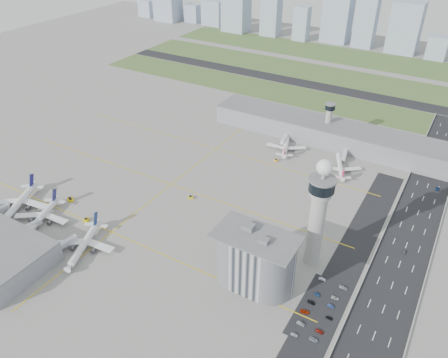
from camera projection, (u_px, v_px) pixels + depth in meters
The scene contains 58 objects.
ground at pixel (195, 226), 266.58m from camera, with size 1000.00×1000.00×0.00m, color gray.
grass_strip_0 at pixel (303, 97), 437.53m from camera, with size 480.00×50.00×0.08m, color #475A2A.
grass_strip_1 at pixel (328, 75), 491.67m from camera, with size 480.00×60.00×0.08m, color #425D2C.
grass_strip_2 at pixel (350, 57), 549.42m from camera, with size 480.00×70.00×0.08m, color #43602D.
runway at pixel (316, 86), 464.23m from camera, with size 480.00×22.00×0.10m, color black.
highway at pixel (387, 301), 217.38m from camera, with size 28.00×500.00×0.10m, color black.
barrier_left at pixel (359, 289), 223.06m from camera, with size 0.60×500.00×1.20m, color #9E9E99.
barrier_right at pixel (416, 312), 211.09m from camera, with size 0.60×500.00×1.20m, color #9E9E99.
landside_road at pixel (331, 295), 220.85m from camera, with size 18.00×260.00×0.08m, color black.
parking_lot at pixel (319, 309), 213.04m from camera, with size 20.00×44.00×0.10m, color black.
taxiway_line_h_0 at pixel (112, 232), 262.02m from camera, with size 260.00×0.60×0.01m, color yellow.
taxiway_line_h_1 at pixel (171, 184), 305.34m from camera, with size 260.00×0.60×0.01m, color yellow.
taxiway_line_h_2 at pixel (216, 149), 348.65m from camera, with size 260.00×0.60×0.01m, color yellow.
taxiway_line_v at pixel (171, 184), 305.34m from camera, with size 0.60×260.00×0.01m, color yellow.
control_tower at pixel (318, 210), 222.50m from camera, with size 14.00×14.00×64.50m.
secondary_tower at pixel (329, 119), 351.80m from camera, with size 8.60×8.60×31.90m.
admin_building at pixel (255, 260), 220.14m from camera, with size 42.00×24.00×33.50m.
terminal_pier at pixel (338, 135), 352.01m from camera, with size 210.00×32.00×15.80m.
airplane_near_a at pixel (17, 200), 278.80m from camera, with size 45.51×38.68×12.74m, color white, non-canonical shape.
airplane_near_b at pixel (40, 215), 266.91m from camera, with size 41.79×35.53×11.70m, color white, non-canonical shape.
airplane_near_c at pixel (83, 242), 245.64m from camera, with size 42.71×36.30×11.96m, color white, non-canonical shape.
airplane_far_a at pixel (286, 143), 345.87m from camera, with size 37.38×31.77×10.47m, color white, non-canonical shape.
airplane_far_b at pixel (341, 164), 318.96m from camera, with size 36.29×30.85×10.16m, color white, non-canonical shape.
jet_bridge_near_1 at pixel (20, 234), 256.48m from camera, with size 14.00×3.00×5.70m, color silver, non-canonical shape.
jet_bridge_near_2 at pixel (55, 251), 243.65m from camera, with size 14.00×3.00×5.70m, color silver, non-canonical shape.
jet_bridge_far_0 at pixel (286, 137), 359.46m from camera, with size 14.00×3.00×5.70m, color silver, non-canonical shape.
jet_bridge_far_1 at pixel (345, 152), 338.08m from camera, with size 14.00×3.00×5.70m, color silver, non-canonical shape.
tug_0 at pixel (71, 200), 288.02m from camera, with size 2.24×3.26×1.89m, color #E3CE05, non-canonical shape.
tug_1 at pixel (70, 198), 289.61m from camera, with size 2.27×3.31×1.92m, color #F79E09, non-canonical shape.
tug_2 at pixel (86, 220), 270.45m from camera, with size 2.44×3.55×2.06m, color #F9D200, non-canonical shape.
tug_3 at pixel (191, 197), 290.78m from camera, with size 2.45×3.56×2.07m, color gold, non-canonical shape.
tug_4 at pixel (276, 160), 331.79m from camera, with size 2.16×3.14×1.83m, color gold, non-canonical shape.
tug_5 at pixel (323, 165), 325.74m from camera, with size 2.30×3.35×1.95m, color gold, non-canonical shape.
car_lot_0 at pixel (294, 335), 200.00m from camera, with size 1.41×3.49×1.19m, color silver.
car_lot_1 at pixel (301, 324), 205.09m from camera, with size 1.34×3.85×1.27m, color gray.
car_lot_2 at pixel (305, 312), 211.03m from camera, with size 2.01×4.37×1.21m, color #AF2405.
car_lot_3 at pixel (311, 302), 215.91m from camera, with size 1.58×3.89×1.13m, color black.
car_lot_4 at pixel (317, 294), 220.33m from camera, with size 1.36×3.38×1.15m, color navy.
car_lot_5 at pixel (322, 279), 228.99m from camera, with size 1.28×3.66×1.21m, color silver.
car_lot_6 at pixel (314, 340), 197.70m from camera, with size 1.92×4.17×1.16m, color gray.
car_lot_7 at pixel (320, 331), 201.52m from camera, with size 1.57×3.86×1.12m, color maroon.
car_lot_8 at pixel (329, 318), 207.96m from camera, with size 1.31×3.26×1.11m, color black.
car_lot_9 at pixel (331, 306), 214.03m from camera, with size 1.20×3.43×1.13m, color navy.
car_lot_10 at pixel (335, 298), 218.24m from camera, with size 1.82×3.94×1.10m, color silver.
car_lot_11 at pixel (343, 288), 223.90m from camera, with size 1.81×4.46×1.30m, color #949A9D.
car_hw_1 at pixel (404, 252), 246.48m from camera, with size 1.20×3.45×1.14m, color #262629.
car_hw_2 at pixel (437, 189), 299.56m from camera, with size 2.07×4.48×1.25m, color navy.
car_hw_4 at pixel (432, 146), 350.51m from camera, with size 1.48×3.68×1.25m, color gray.
skyline_bldg_0 at pixel (147, 8), 725.32m from camera, with size 24.05×19.24×26.50m, color #9EADC1.
skyline_bldg_2 at pixel (193, 13), 694.35m from camera, with size 22.81×18.25×26.79m, color #9EADC1.
skyline_bldg_3 at pixel (214, 12), 675.91m from camera, with size 32.30×25.84×36.93m, color #9EADC1.
skyline_bldg_4 at pixel (236, 10), 637.31m from camera, with size 35.81×28.65×60.36m, color #9EADC1.
skyline_bldg_5 at pixel (271, 11), 615.51m from camera, with size 25.49×20.39×66.89m, color #9EADC1.
skyline_bldg_6 at pixel (302, 24), 599.87m from camera, with size 20.04×16.03×45.20m, color #9EADC1.
skyline_bldg_7 at pixel (337, 18), 590.72m from camera, with size 35.76×28.61×61.22m, color #9EADC1.
skyline_bldg_8 at pixel (367, 14), 563.73m from camera, with size 26.33×21.06×83.39m, color #9EADC1.
skyline_bldg_9 at pixel (405, 27), 548.82m from camera, with size 36.96×29.57×62.11m, color #9EADC1.
skyline_bldg_10 at pixel (437, 48), 533.55m from camera, with size 23.01×18.41×27.75m, color #9EADC1.
Camera 1 is at (121.30, -169.79, 169.35)m, focal length 35.00 mm.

